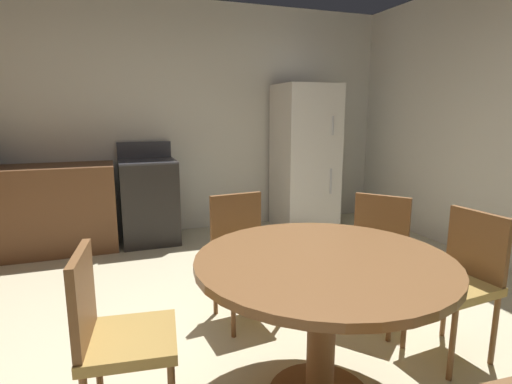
{
  "coord_description": "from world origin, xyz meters",
  "views": [
    {
      "loc": [
        -0.75,
        -1.95,
        1.44
      ],
      "look_at": [
        0.25,
        0.82,
        0.85
      ],
      "focal_mm": 28.56,
      "sensor_mm": 36.0,
      "label": 1
    }
  ],
  "objects_px": {
    "chair_north": "(243,249)",
    "dining_table": "(323,288)",
    "chair_northeast": "(376,251)",
    "refrigerator": "(305,158)",
    "chair_east": "(461,275)",
    "oven_range": "(149,201)",
    "chair_west": "(113,331)"
  },
  "relations": [
    {
      "from": "dining_table",
      "to": "chair_east",
      "type": "relative_size",
      "value": 1.41
    },
    {
      "from": "chair_east",
      "to": "dining_table",
      "type": "bearing_deg",
      "value": -0.0
    },
    {
      "from": "oven_range",
      "to": "dining_table",
      "type": "distance_m",
      "value": 3.0
    },
    {
      "from": "oven_range",
      "to": "refrigerator",
      "type": "relative_size",
      "value": 0.62
    },
    {
      "from": "chair_northeast",
      "to": "refrigerator",
      "type": "bearing_deg",
      "value": -143.44
    },
    {
      "from": "chair_north",
      "to": "dining_table",
      "type": "bearing_deg",
      "value": 0.0
    },
    {
      "from": "oven_range",
      "to": "chair_north",
      "type": "relative_size",
      "value": 1.26
    },
    {
      "from": "chair_east",
      "to": "chair_north",
      "type": "relative_size",
      "value": 1.0
    },
    {
      "from": "refrigerator",
      "to": "chair_north",
      "type": "relative_size",
      "value": 2.02
    },
    {
      "from": "oven_range",
      "to": "chair_west",
      "type": "bearing_deg",
      "value": -98.25
    },
    {
      "from": "chair_north",
      "to": "chair_northeast",
      "type": "bearing_deg",
      "value": 61.67
    },
    {
      "from": "chair_west",
      "to": "oven_range",
      "type": "bearing_deg",
      "value": 88.67
    },
    {
      "from": "dining_table",
      "to": "oven_range",
      "type": "bearing_deg",
      "value": 100.58
    },
    {
      "from": "oven_range",
      "to": "dining_table",
      "type": "height_order",
      "value": "oven_range"
    },
    {
      "from": "dining_table",
      "to": "chair_northeast",
      "type": "relative_size",
      "value": 1.41
    },
    {
      "from": "chair_west",
      "to": "chair_north",
      "type": "height_order",
      "value": "same"
    },
    {
      "from": "dining_table",
      "to": "chair_northeast",
      "type": "bearing_deg",
      "value": 39.06
    },
    {
      "from": "refrigerator",
      "to": "chair_north",
      "type": "height_order",
      "value": "refrigerator"
    },
    {
      "from": "oven_range",
      "to": "chair_northeast",
      "type": "xyz_separation_m",
      "value": [
        1.3,
        -2.33,
        0.03
      ]
    },
    {
      "from": "refrigerator",
      "to": "chair_northeast",
      "type": "relative_size",
      "value": 2.02
    },
    {
      "from": "dining_table",
      "to": "chair_east",
      "type": "bearing_deg",
      "value": 5.13
    },
    {
      "from": "chair_east",
      "to": "chair_north",
      "type": "height_order",
      "value": "same"
    },
    {
      "from": "refrigerator",
      "to": "chair_northeast",
      "type": "distance_m",
      "value": 2.38
    },
    {
      "from": "chair_east",
      "to": "chair_north",
      "type": "xyz_separation_m",
      "value": [
        -1.06,
        0.88,
        0.0
      ]
    },
    {
      "from": "refrigerator",
      "to": "chair_east",
      "type": "distance_m",
      "value": 2.85
    },
    {
      "from": "chair_west",
      "to": "refrigerator",
      "type": "bearing_deg",
      "value": 57.3
    },
    {
      "from": "dining_table",
      "to": "chair_northeast",
      "type": "height_order",
      "value": "chair_northeast"
    },
    {
      "from": "chair_west",
      "to": "chair_northeast",
      "type": "height_order",
      "value": "same"
    },
    {
      "from": "chair_west",
      "to": "chair_north",
      "type": "relative_size",
      "value": 1.0
    },
    {
      "from": "refrigerator",
      "to": "dining_table",
      "type": "bearing_deg",
      "value": -114.8
    },
    {
      "from": "dining_table",
      "to": "chair_northeast",
      "type": "distance_m",
      "value": 0.97
    },
    {
      "from": "dining_table",
      "to": "chair_north",
      "type": "relative_size",
      "value": 1.41
    }
  ]
}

